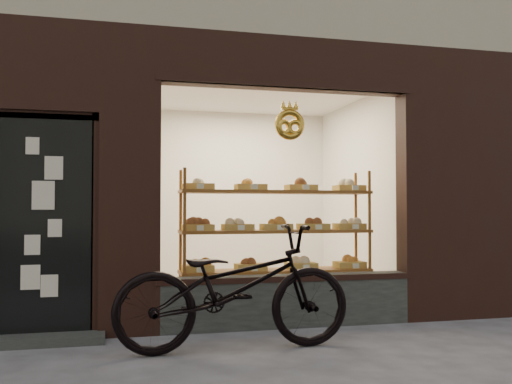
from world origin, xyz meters
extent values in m
cube|color=black|center=(0.45, 2.12, 0.28)|extent=(2.70, 0.25, 0.55)
cube|color=black|center=(-2.00, 2.06, 1.10)|extent=(0.90, 0.04, 2.15)
cube|color=black|center=(-2.00, 1.90, 0.04)|extent=(1.15, 0.35, 0.08)
torus|color=gold|center=(0.45, 2.02, 2.15)|extent=(0.33, 0.07, 0.33)
cube|color=brown|center=(0.45, 2.55, 0.05)|extent=(2.20, 0.45, 0.04)
cube|color=brown|center=(0.45, 2.55, 0.55)|extent=(2.20, 0.45, 0.03)
cube|color=brown|center=(0.45, 2.55, 1.00)|extent=(2.20, 0.45, 0.04)
cube|color=brown|center=(0.45, 2.55, 1.45)|extent=(2.20, 0.45, 0.04)
cylinder|color=brown|center=(-0.62, 2.35, 0.85)|extent=(0.04, 0.04, 1.70)
cylinder|color=brown|center=(1.52, 2.35, 0.85)|extent=(0.04, 0.04, 1.70)
cylinder|color=brown|center=(-0.62, 2.75, 0.85)|extent=(0.04, 0.04, 1.70)
cylinder|color=brown|center=(1.52, 2.75, 0.85)|extent=(0.04, 0.04, 1.70)
cube|color=#B18A48|center=(-0.45, 2.55, 0.60)|extent=(0.34, 0.24, 0.07)
sphere|color=#9E5B27|center=(-0.45, 2.55, 0.69)|extent=(0.11, 0.11, 0.11)
cube|color=beige|center=(-0.45, 2.36, 0.60)|extent=(0.07, 0.01, 0.05)
cube|color=#B18A48|center=(0.15, 2.55, 0.60)|extent=(0.34, 0.24, 0.07)
sphere|color=brown|center=(0.15, 2.55, 0.69)|extent=(0.11, 0.11, 0.11)
cube|color=beige|center=(0.15, 2.36, 0.60)|extent=(0.08, 0.01, 0.05)
cube|color=#B18A48|center=(0.75, 2.55, 0.60)|extent=(0.34, 0.24, 0.07)
sphere|color=#C7B48B|center=(0.75, 2.55, 0.69)|extent=(0.11, 0.11, 0.11)
cube|color=beige|center=(0.75, 2.36, 0.60)|extent=(0.07, 0.01, 0.05)
cube|color=#B18A48|center=(1.35, 2.55, 0.60)|extent=(0.34, 0.24, 0.07)
sphere|color=#9E5B27|center=(1.35, 2.55, 0.69)|extent=(0.11, 0.11, 0.11)
cube|color=beige|center=(1.35, 2.36, 0.60)|extent=(0.08, 0.01, 0.05)
cube|color=#B18A48|center=(-0.45, 2.55, 1.05)|extent=(0.34, 0.24, 0.07)
sphere|color=brown|center=(-0.45, 2.55, 1.14)|extent=(0.11, 0.11, 0.11)
cube|color=beige|center=(-0.45, 2.36, 1.05)|extent=(0.07, 0.01, 0.06)
cube|color=#B18A48|center=(0.00, 2.55, 1.05)|extent=(0.34, 0.24, 0.07)
sphere|color=#C7B48B|center=(0.00, 2.55, 1.14)|extent=(0.11, 0.11, 0.11)
cube|color=beige|center=(0.00, 2.36, 1.05)|extent=(0.07, 0.01, 0.06)
cube|color=#B18A48|center=(0.45, 2.55, 1.05)|extent=(0.34, 0.24, 0.07)
sphere|color=#9E5B27|center=(0.45, 2.55, 1.14)|extent=(0.11, 0.11, 0.11)
cube|color=beige|center=(0.45, 2.36, 1.05)|extent=(0.07, 0.01, 0.06)
cube|color=#B18A48|center=(0.90, 2.55, 1.05)|extent=(0.34, 0.24, 0.07)
sphere|color=brown|center=(0.90, 2.55, 1.14)|extent=(0.11, 0.11, 0.11)
cube|color=beige|center=(0.90, 2.36, 1.05)|extent=(0.07, 0.01, 0.06)
cube|color=#B18A48|center=(1.35, 2.55, 1.05)|extent=(0.34, 0.24, 0.07)
sphere|color=#C7B48B|center=(1.35, 2.55, 1.14)|extent=(0.11, 0.11, 0.11)
cube|color=beige|center=(1.35, 2.36, 1.05)|extent=(0.08, 0.01, 0.06)
cube|color=#B18A48|center=(-0.45, 2.55, 1.50)|extent=(0.34, 0.24, 0.07)
sphere|color=#C7B48B|center=(-0.45, 2.55, 1.59)|extent=(0.11, 0.11, 0.11)
cube|color=beige|center=(-0.45, 2.36, 1.50)|extent=(0.07, 0.01, 0.06)
cube|color=#B18A48|center=(0.15, 2.55, 1.50)|extent=(0.34, 0.24, 0.07)
sphere|color=#9E5B27|center=(0.15, 2.55, 1.59)|extent=(0.11, 0.11, 0.11)
cube|color=beige|center=(0.15, 2.36, 1.50)|extent=(0.08, 0.01, 0.06)
cube|color=#B18A48|center=(0.75, 2.55, 1.50)|extent=(0.34, 0.24, 0.07)
sphere|color=brown|center=(0.75, 2.55, 1.59)|extent=(0.11, 0.11, 0.11)
cube|color=beige|center=(0.75, 2.36, 1.50)|extent=(0.07, 0.01, 0.06)
cube|color=#B18A48|center=(1.35, 2.55, 1.50)|extent=(0.34, 0.24, 0.07)
sphere|color=#C7B48B|center=(1.35, 2.55, 1.59)|extent=(0.11, 0.11, 0.11)
cube|color=beige|center=(1.35, 2.36, 1.50)|extent=(0.08, 0.01, 0.06)
imported|color=black|center=(-0.31, 1.25, 0.56)|extent=(2.14, 0.77, 1.12)
camera|label=1|loc=(-1.34, -3.73, 1.25)|focal=40.00mm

